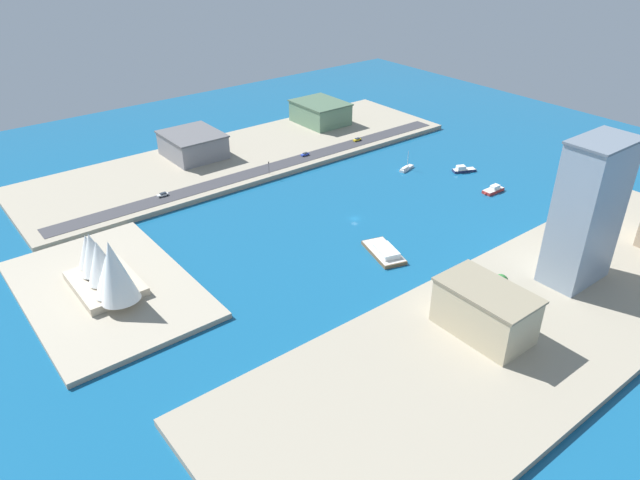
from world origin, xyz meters
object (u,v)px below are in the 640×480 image
terminal_long_green (320,112)px  taxi_yellow_cab (357,139)px  traffic_light_waterfront (269,166)px  tugboat_red (493,190)px  opera_landmark (105,267)px  tower_tall_glass (587,213)px  warehouse_low_gray (193,145)px  office_block_beige (485,311)px  van_white (163,194)px  hatchback_blue (305,154)px  barge_flat_brown (385,252)px  patrol_launch_navy (463,169)px  sailboat_small_white (407,168)px

terminal_long_green → taxi_yellow_cab: bearing=174.8°
terminal_long_green → traffic_light_waterfront: 83.73m
taxi_yellow_cab → traffic_light_waterfront: bearing=96.8°
tugboat_red → opera_landmark: bearing=80.6°
traffic_light_waterfront → tower_tall_glass: bearing=-167.0°
warehouse_low_gray → taxi_yellow_cab: 92.34m
office_block_beige → traffic_light_waterfront: (146.45, -17.17, -3.84)m
van_white → tower_tall_glass: bearing=-150.7°
office_block_beige → van_white: (155.12, 36.36, -7.25)m
traffic_light_waterfront → opera_landmark: size_ratio=0.16×
warehouse_low_gray → tugboat_red: bearing=-143.1°
traffic_light_waterfront → hatchback_blue: bearing=-74.1°
warehouse_low_gray → terminal_long_green: terminal_long_green is taller
barge_flat_brown → opera_landmark: bearing=67.5°
tugboat_red → terminal_long_green: size_ratio=0.38×
barge_flat_brown → patrol_launch_navy: size_ratio=1.80×
tower_tall_glass → hatchback_blue: 157.07m
warehouse_low_gray → office_block_beige: office_block_beige is taller
van_white → tugboat_red: bearing=-124.5°
office_block_beige → warehouse_low_gray: bearing=0.3°
patrol_launch_navy → terminal_long_green: (101.65, 14.18, 7.81)m
tugboat_red → tower_tall_glass: 83.43m
van_white → traffic_light_waterfront: traffic_light_waterfront is taller
warehouse_low_gray → opera_landmark: size_ratio=0.79×
patrol_launch_navy → taxi_yellow_cab: taxi_yellow_cab is taller
warehouse_low_gray → van_white: warehouse_low_gray is taller
tugboat_red → warehouse_low_gray: bearing=36.9°
van_white → hatchback_blue: 82.31m
hatchback_blue → terminal_long_green: bearing=-46.7°
taxi_yellow_cab → hatchback_blue: hatchback_blue is taller
sailboat_small_white → tower_tall_glass: bearing=165.6°
patrol_launch_navy → tower_tall_glass: size_ratio=0.24×
barge_flat_brown → sailboat_small_white: (55.08, -68.38, -0.47)m
opera_landmark → warehouse_low_gray: bearing=-41.0°
tugboat_red → van_white: size_ratio=2.39×
office_block_beige → taxi_yellow_cab: (154.38, -83.21, -7.26)m
traffic_light_waterfront → van_white: bearing=80.8°
terminal_long_green → hatchback_blue: bearing=133.3°
barge_flat_brown → tower_tall_glass: 74.29m
office_block_beige → barge_flat_brown: bearing=-11.2°
hatchback_blue → office_block_beige: bearing=163.4°
patrol_launch_navy → hatchback_blue: hatchback_blue is taller
barge_flat_brown → traffic_light_waterfront: 90.70m
tower_tall_glass → opera_landmark: tower_tall_glass is taller
office_block_beige → tower_tall_glass: (-0.29, -50.92, 18.26)m
warehouse_low_gray → office_block_beige: size_ratio=1.05×
patrol_launch_navy → opera_landmark: size_ratio=0.32×
warehouse_low_gray → van_white: 51.06m
patrol_launch_navy → sailboat_small_white: size_ratio=1.12×
terminal_long_green → opera_landmark: 196.99m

